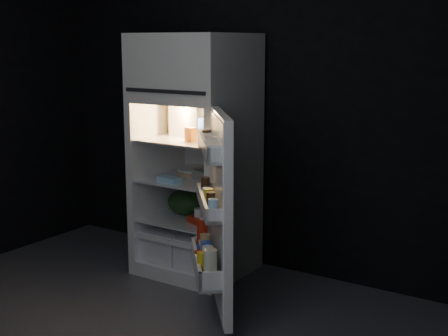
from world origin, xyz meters
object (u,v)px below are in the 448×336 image
Objects in this scene: refrigerator at (197,147)px; milk_jug at (183,120)px; fridge_door at (216,216)px; egg_carton at (209,176)px; yogurt_tray at (206,221)px.

refrigerator reaches higher than milk_jug.
fridge_door reaches higher than egg_carton.
milk_jug is at bearing 177.57° from refrigerator.
refrigerator is 0.25m from egg_carton.
refrigerator is 7.42× the size of milk_jug.
milk_jug is 0.49m from egg_carton.
refrigerator is at bearing 132.99° from fridge_door.
fridge_door is at bearing -47.01° from refrigerator.
milk_jug is (-0.14, 0.01, 0.19)m from refrigerator.
yogurt_tray is (0.19, -0.16, -0.50)m from refrigerator.
yogurt_tray is at bearing -47.41° from egg_carton.
fridge_door is (0.62, -0.67, -0.27)m from refrigerator.
fridge_door is 0.71m from yogurt_tray.
milk_jug is 0.75× the size of egg_carton.
milk_jug reaches higher than yogurt_tray.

